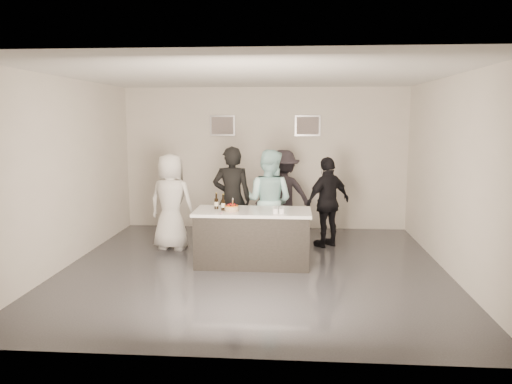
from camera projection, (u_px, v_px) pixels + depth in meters
The scene contains 19 objects.
floor at pixel (254, 268), 7.91m from camera, with size 6.00×6.00×0.00m, color #3D3D42.
ceiling at pixel (253, 75), 7.47m from camera, with size 6.00×6.00×0.00m, color white.
wall_back at pixel (265, 159), 10.65m from camera, with size 6.00×0.04×3.00m, color silver.
wall_front at pixel (228, 210), 4.73m from camera, with size 6.00×0.04×3.00m, color silver.
wall_left at pixel (65, 173), 7.91m from camera, with size 0.04×6.00×3.00m, color silver.
wall_right at pixel (453, 176), 7.46m from camera, with size 0.04×6.00×3.00m, color silver.
picture_left at pixel (223, 126), 10.58m from camera, with size 0.54×0.04×0.44m, color #B2B2B7.
picture_right at pixel (308, 126), 10.45m from camera, with size 0.54×0.04×0.44m, color #B2B2B7.
bar_counter at pixel (253, 238), 8.04m from camera, with size 1.86×0.86×0.90m, color white.
cake at pixel (232, 209), 7.88m from camera, with size 0.22×0.22×0.08m, color orange.
beer_bottle_a at pixel (216, 201), 8.06m from camera, with size 0.07×0.07×0.26m, color black.
beer_bottle_b at pixel (223, 202), 7.93m from camera, with size 0.07×0.07×0.26m, color black.
tumbler_cluster at pixel (279, 210), 7.80m from camera, with size 0.19×0.30×0.08m, color orange.
candles at pixel (229, 213), 7.73m from camera, with size 0.24×0.08×0.01m, color pink.
person_main_black at pixel (232, 199), 8.83m from camera, with size 0.68×0.45×1.87m, color black.
person_main_blue at pixel (269, 201), 8.80m from camera, with size 0.88×0.69×1.82m, color #B7EFF0.
person_guest_left at pixel (171, 202), 8.96m from camera, with size 0.85×0.55×1.73m, color white.
person_guest_right at pixel (328, 202), 9.16m from camera, with size 0.97×0.41×1.66m, color black.
person_guest_back at pixel (283, 194), 9.80m from camera, with size 1.13×0.65×1.75m, color #2B262D.
Camera 1 is at (0.62, -7.62, 2.37)m, focal length 35.00 mm.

